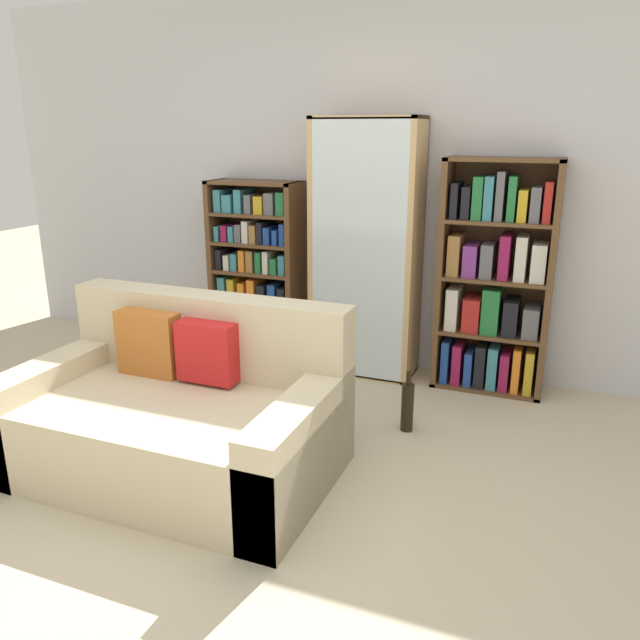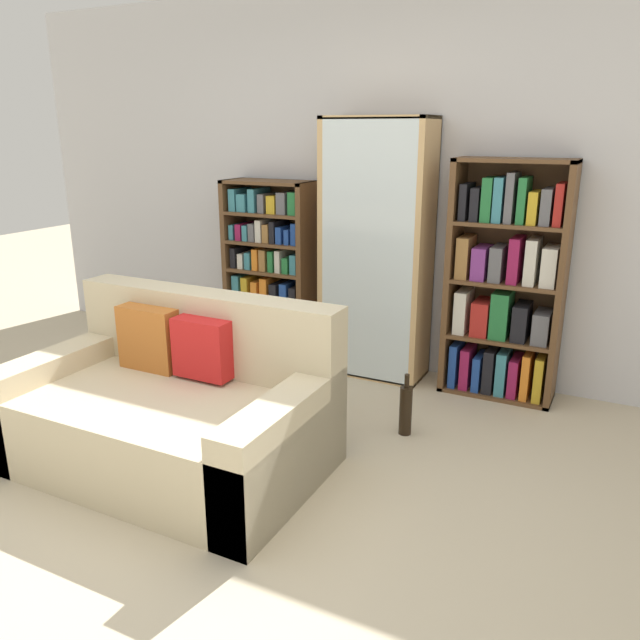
% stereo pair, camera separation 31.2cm
% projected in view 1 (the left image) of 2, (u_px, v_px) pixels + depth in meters
% --- Properties ---
extents(ground_plane, '(16.00, 16.00, 0.00)m').
position_uv_depth(ground_plane, '(203.00, 537.00, 2.76)').
color(ground_plane, beige).
extents(wall_back, '(6.38, 0.06, 2.70)m').
position_uv_depth(wall_back, '(372.00, 184.00, 4.51)').
color(wall_back, silver).
rests_on(wall_back, ground).
extents(couch, '(1.65, 0.99, 0.87)m').
position_uv_depth(couch, '(178.00, 416.00, 3.26)').
color(couch, beige).
rests_on(couch, ground).
extents(bookshelf_left, '(0.70, 0.32, 1.37)m').
position_uv_depth(bookshelf_left, '(257.00, 272.00, 4.82)').
color(bookshelf_left, brown).
rests_on(bookshelf_left, ground).
extents(display_cabinet, '(0.75, 0.36, 1.82)m').
position_uv_depth(display_cabinet, '(366.00, 249.00, 4.42)').
color(display_cabinet, tan).
rests_on(display_cabinet, ground).
extents(bookshelf_right, '(0.74, 0.32, 1.56)m').
position_uv_depth(bookshelf_right, '(495.00, 284.00, 4.17)').
color(bookshelf_right, brown).
rests_on(bookshelf_right, ground).
extents(wine_bottle, '(0.08, 0.08, 0.38)m').
position_uv_depth(wine_bottle, '(407.00, 406.00, 3.71)').
color(wine_bottle, black).
rests_on(wine_bottle, ground).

